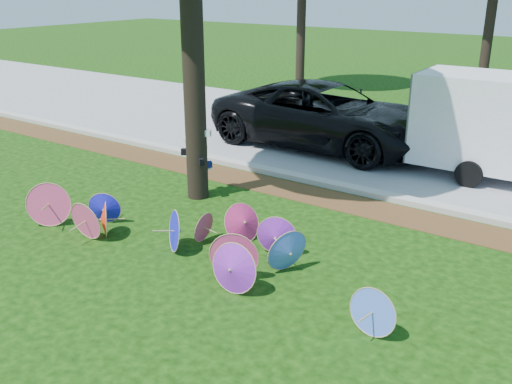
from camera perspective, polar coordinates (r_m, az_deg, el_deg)
ground at (r=9.04m, az=-9.99°, el=-8.39°), size 90.00×90.00×0.00m
mulch_strip at (r=12.31m, az=4.73°, el=-0.09°), size 90.00×1.00×0.01m
curb at (r=12.86m, az=6.32°, el=1.04°), size 90.00×0.30×0.12m
street at (r=16.49m, az=13.30°, el=4.78°), size 90.00×8.00×0.01m
parasol_pile at (r=9.49m, az=-7.08°, el=-4.28°), size 7.16×2.22×0.85m
black_van at (r=15.65m, az=6.94°, el=7.58°), size 6.21×2.90×1.72m
cargo_trailer at (r=14.01m, az=21.95°, el=6.68°), size 2.98×1.93×2.65m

